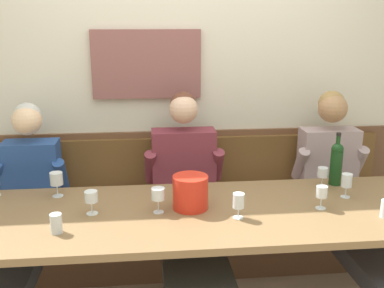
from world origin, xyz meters
TOP-DOWN VIEW (x-y plane):
  - room_wall_back at (-0.00, 1.09)m, footprint 6.80×0.12m
  - wood_wainscot_panel at (0.00, 1.04)m, footprint 6.80×0.03m
  - wall_bench at (0.00, 0.83)m, footprint 2.94×0.42m
  - dining_table at (0.00, 0.11)m, footprint 2.64×0.87m
  - person_center_right_seat at (-1.04, 0.42)m, footprint 0.47×1.31m
  - person_right_seat at (-0.01, 0.43)m, footprint 0.54×1.31m
  - person_left_seat at (1.03, 0.43)m, footprint 0.51×1.31m
  - ice_bucket at (-0.03, 0.15)m, footprint 0.20×0.20m
  - wine_bottle_amber_mid at (0.92, 0.43)m, footprint 0.08×0.08m
  - wine_glass_center_rear at (0.90, 0.21)m, footprint 0.06×0.06m
  - wine_glass_center_front at (0.82, 0.38)m, footprint 0.07×0.07m
  - wine_glass_by_bottle at (-0.57, 0.13)m, footprint 0.07×0.07m
  - wine_glass_right_end at (0.21, -0.01)m, footprint 0.06×0.06m
  - wine_glass_mid_right at (-0.80, 0.40)m, footprint 0.07×0.07m
  - wine_glass_left_end at (0.69, 0.07)m, footprint 0.06×0.06m
  - wine_glass_mid_left at (-0.21, 0.11)m, footprint 0.07×0.07m
  - water_tumbler_center at (-0.72, -0.08)m, footprint 0.06×0.06m

SIDE VIEW (x-z plane):
  - wall_bench at x=0.00m, z-range -0.19..0.75m
  - wood_wainscot_panel at x=0.00m, z-range 0.00..0.98m
  - person_center_right_seat at x=-1.04m, z-range -0.02..1.23m
  - person_right_seat at x=-0.01m, z-range -0.04..1.26m
  - person_left_seat at x=1.03m, z-range -0.03..1.26m
  - dining_table at x=0.00m, z-range 0.31..1.07m
  - water_tumbler_center at x=-0.72m, z-range 0.76..0.86m
  - wine_glass_right_end at x=0.21m, z-range 0.78..0.92m
  - wine_glass_center_front at x=0.82m, z-range 0.78..0.92m
  - wine_glass_left_end at x=0.69m, z-range 0.78..0.92m
  - wine_glass_by_bottle at x=-0.57m, z-range 0.78..0.92m
  - ice_bucket at x=-0.03m, z-range 0.76..0.95m
  - wine_glass_center_rear at x=0.90m, z-range 0.78..0.93m
  - wine_glass_mid_right at x=-0.80m, z-range 0.79..0.94m
  - wine_glass_mid_left at x=-0.21m, z-range 0.79..0.93m
  - wine_bottle_amber_mid at x=0.92m, z-range 0.74..1.08m
  - room_wall_back at x=0.00m, z-range 0.00..2.80m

